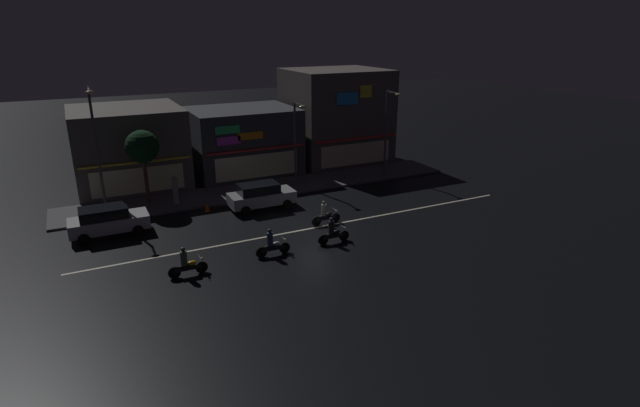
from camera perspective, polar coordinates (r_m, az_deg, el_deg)
ground_plane at (r=29.86m, az=-0.37°, el=-2.75°), size 140.00×140.00×0.00m
lane_divider_stripe at (r=29.86m, az=-0.37°, el=-2.74°), size 27.46×0.16×0.01m
sidewalk_far at (r=37.06m, az=-6.03°, el=1.72°), size 28.91×4.00×0.14m
storefront_left_block at (r=40.05m, az=-20.97°, el=6.06°), size 7.70×7.82×5.80m
storefront_center_block at (r=44.60m, az=1.82°, el=9.98°), size 8.11×7.33×7.93m
storefront_right_block at (r=41.24m, az=-8.77°, el=7.07°), size 8.19×6.71×5.23m
streetlamp_west at (r=34.02m, az=-24.19°, el=6.58°), size 0.44×1.64×7.80m
streetlamp_mid at (r=36.91m, az=-2.70°, el=7.74°), size 0.44×1.64×6.11m
streetlamp_east at (r=39.75m, az=7.72°, el=8.81°), size 0.44×1.64×6.61m
pedestrian_on_sidewalk at (r=34.63m, az=-16.15°, el=1.46°), size 0.38×0.38×1.94m
street_tree at (r=34.58m, az=-19.60°, el=6.06°), size 2.16×2.16×4.92m
parked_car_near_kerb at (r=31.03m, az=-23.05°, el=-1.78°), size 4.30×1.98×1.67m
parked_car_trailing at (r=33.05m, az=-6.76°, el=0.94°), size 4.30×1.98×1.67m
motorcycle_lead at (r=24.82m, az=-14.98°, el=-6.66°), size 1.90×0.60×1.52m
motorcycle_following at (r=30.10m, az=0.61°, el=-1.27°), size 1.90×0.60×1.52m
motorcycle_opposite_lane at (r=26.17m, az=-5.50°, el=-4.66°), size 1.90×0.60×1.52m
motorcycle_trailing_far at (r=27.55m, az=1.48°, el=-3.30°), size 1.90×0.60×1.52m
traffic_cone at (r=33.22m, az=-12.76°, el=-0.41°), size 0.36×0.36×0.55m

